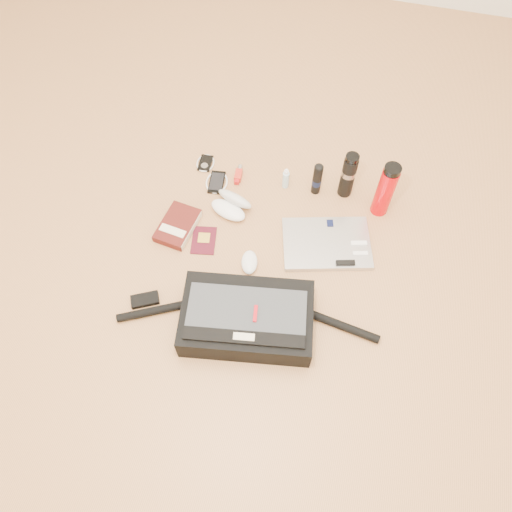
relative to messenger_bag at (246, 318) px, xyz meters
name	(u,v)px	position (x,y,z in m)	size (l,w,h in m)	color
ground	(251,269)	(-0.05, 0.24, -0.06)	(4.00, 4.00, 0.00)	#BA804D
messenger_bag	(246,318)	(0.00, 0.00, 0.00)	(1.00, 0.38, 0.14)	black
laptop	(327,244)	(0.23, 0.44, -0.05)	(0.42, 0.34, 0.04)	#B5B5B8
book	(178,226)	(-0.40, 0.36, -0.05)	(0.16, 0.22, 0.04)	#47120F
passport	(204,240)	(-0.28, 0.33, -0.06)	(0.12, 0.16, 0.01)	#450B18
mouse	(249,262)	(-0.06, 0.26, -0.05)	(0.09, 0.13, 0.04)	white
sunglasses_case	(231,205)	(-0.21, 0.51, -0.03)	(0.21, 0.19, 0.10)	white
ipod	(205,163)	(-0.40, 0.74, -0.06)	(0.09, 0.10, 0.01)	black
phone	(217,182)	(-0.31, 0.64, -0.06)	(0.11, 0.14, 0.01)	black
inhaler	(238,175)	(-0.23, 0.70, -0.05)	(0.04, 0.11, 0.03)	red
spray_bottle	(286,179)	(-0.01, 0.70, -0.01)	(0.04, 0.04, 0.11)	#B3E0F5
aerosol_can	(317,179)	(0.13, 0.71, 0.02)	(0.05, 0.05, 0.17)	black
thermos_black	(348,175)	(0.26, 0.73, 0.06)	(0.08, 0.08, 0.24)	black
thermos_red	(385,190)	(0.42, 0.68, 0.08)	(0.08, 0.08, 0.28)	red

